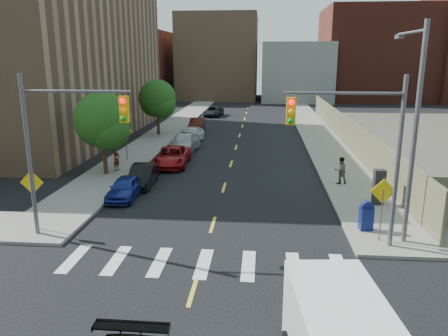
% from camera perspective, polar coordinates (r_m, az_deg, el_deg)
% --- Properties ---
extents(ground, '(160.00, 160.00, 0.00)m').
position_cam_1_polar(ground, '(13.60, -5.47, -19.93)').
color(ground, black).
rests_on(ground, ground).
extents(sidewalk_nw, '(3.50, 73.00, 0.15)m').
position_cam_1_polar(sidewalk_nw, '(53.99, -5.70, 6.23)').
color(sidewalk_nw, gray).
rests_on(sidewalk_nw, ground).
extents(sidewalk_ne, '(3.50, 73.00, 0.15)m').
position_cam_1_polar(sidewalk_ne, '(53.36, 10.99, 5.94)').
color(sidewalk_ne, gray).
rests_on(sidewalk_ne, ground).
extents(fence_north, '(0.12, 44.00, 2.50)m').
position_cam_1_polar(fence_north, '(40.24, 15.60, 4.68)').
color(fence_north, '#606446').
rests_on(fence_north, ground).
extents(building_nw, '(22.00, 30.00, 16.00)m').
position_cam_1_polar(building_nw, '(47.63, -26.29, 13.35)').
color(building_nw, '#8C6B4C').
rests_on(building_nw, ground).
extents(bg_bldg_west, '(14.00, 18.00, 12.00)m').
position_cam_1_polar(bg_bldg_west, '(84.58, -11.93, 12.94)').
color(bg_bldg_west, '#592319').
rests_on(bg_bldg_west, ground).
extents(bg_bldg_midwest, '(14.00, 16.00, 15.00)m').
position_cam_1_polar(bg_bldg_midwest, '(83.43, -0.66, 14.26)').
color(bg_bldg_midwest, '#8C6B4C').
rests_on(bg_bldg_midwest, ground).
extents(bg_bldg_center, '(12.00, 16.00, 10.00)m').
position_cam_1_polar(bg_bldg_center, '(81.28, 9.31, 12.31)').
color(bg_bldg_center, gray).
rests_on(bg_bldg_center, ground).
extents(bg_bldg_east, '(18.00, 18.00, 16.00)m').
position_cam_1_polar(bg_bldg_east, '(85.36, 18.99, 13.84)').
color(bg_bldg_east, '#592319').
rests_on(bg_bldg_east, ground).
extents(signal_nw, '(4.59, 0.30, 7.00)m').
position_cam_1_polar(signal_nw, '(19.14, -20.41, 4.08)').
color(signal_nw, '#59595E').
rests_on(signal_nw, ground).
extents(signal_ne, '(4.59, 0.30, 7.00)m').
position_cam_1_polar(signal_ne, '(17.72, 17.32, 3.58)').
color(signal_ne, '#59595E').
rests_on(signal_ne, ground).
extents(streetlight_ne, '(0.25, 3.70, 9.00)m').
position_cam_1_polar(streetlight_ne, '(19.06, 23.46, 5.87)').
color(streetlight_ne, '#59595E').
rests_on(streetlight_ne, ground).
extents(warn_sign_nw, '(1.06, 0.06, 2.83)m').
position_cam_1_polar(warn_sign_nw, '(20.95, -23.73, -2.54)').
color(warn_sign_nw, '#59595E').
rests_on(warn_sign_nw, ground).
extents(warn_sign_ne, '(1.06, 0.06, 2.83)m').
position_cam_1_polar(warn_sign_ne, '(19.09, 20.02, -3.76)').
color(warn_sign_ne, '#59595E').
rests_on(warn_sign_ne, ground).
extents(warn_sign_midwest, '(1.06, 0.06, 2.83)m').
position_cam_1_polar(warn_sign_midwest, '(33.08, -12.69, 4.17)').
color(warn_sign_midwest, '#59595E').
rests_on(warn_sign_midwest, ground).
extents(tree_west_near, '(3.66, 3.64, 5.52)m').
position_cam_1_polar(tree_west_near, '(29.23, -15.55, 5.64)').
color(tree_west_near, '#332114').
rests_on(tree_west_near, ground).
extents(tree_west_far, '(3.66, 3.64, 5.52)m').
position_cam_1_polar(tree_west_far, '(43.49, -8.68, 8.70)').
color(tree_west_far, '#332114').
rests_on(tree_west_far, ground).
extents(parked_car_blue, '(1.47, 3.60, 1.22)m').
position_cam_1_polar(parked_car_blue, '(24.73, -12.79, -2.53)').
color(parked_car_blue, navy).
rests_on(parked_car_blue, ground).
extents(parked_car_black, '(1.52, 3.92, 1.27)m').
position_cam_1_polar(parked_car_black, '(27.04, -10.54, -0.91)').
color(parked_car_black, black).
rests_on(parked_car_black, ground).
extents(parked_car_red, '(2.43, 4.98, 1.36)m').
position_cam_1_polar(parked_car_red, '(31.54, -6.82, 1.50)').
color(parked_car_red, maroon).
rests_on(parked_car_red, ground).
extents(parked_car_silver, '(2.46, 5.26, 1.49)m').
position_cam_1_polar(parked_car_silver, '(36.24, -5.26, 3.32)').
color(parked_car_silver, '#9FA1A6').
rests_on(parked_car_silver, ground).
extents(parked_car_white, '(2.13, 4.50, 1.49)m').
position_cam_1_polar(parked_car_white, '(39.90, -4.31, 4.36)').
color(parked_car_white, silver).
rests_on(parked_car_white, ground).
extents(parked_car_maroon, '(1.49, 4.05, 1.32)m').
position_cam_1_polar(parked_car_maroon, '(46.57, -3.56, 5.71)').
color(parked_car_maroon, '#38100B').
rests_on(parked_car_maroon, ground).
extents(parked_car_grey, '(2.55, 4.73, 1.26)m').
position_cam_1_polar(parked_car_grey, '(57.98, -1.38, 7.40)').
color(parked_car_grey, black).
rests_on(parked_car_grey, ground).
extents(mailbox, '(0.59, 0.48, 1.34)m').
position_cam_1_polar(mailbox, '(20.42, 18.10, -5.98)').
color(mailbox, navy).
rests_on(mailbox, sidewalk_ne).
extents(payphone, '(0.57, 0.47, 1.85)m').
position_cam_1_polar(payphone, '(24.03, 19.56, -2.36)').
color(payphone, black).
rests_on(payphone, sidewalk_ne).
extents(pedestrian_west, '(0.54, 0.67, 1.57)m').
position_cam_1_polar(pedestrian_west, '(30.25, -13.88, 1.12)').
color(pedestrian_west, gray).
rests_on(pedestrian_west, sidewalk_nw).
extents(pedestrian_east, '(0.93, 0.81, 1.64)m').
position_cam_1_polar(pedestrian_east, '(27.27, 14.98, -0.30)').
color(pedestrian_east, gray).
rests_on(pedestrian_east, sidewalk_ne).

